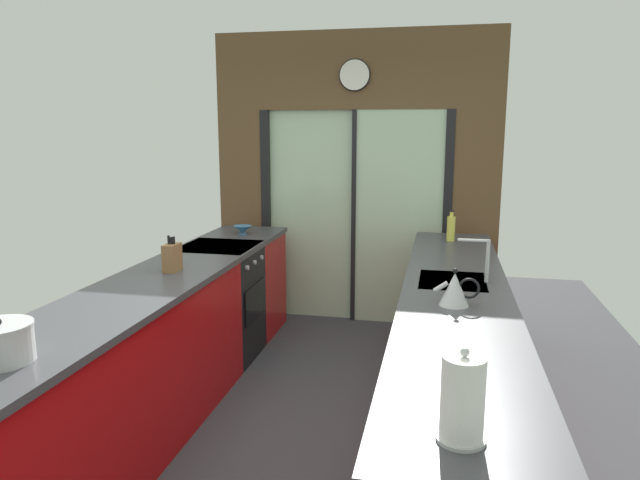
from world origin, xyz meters
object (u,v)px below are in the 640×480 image
Objects in this scene: knife_block at (172,257)px; soap_bottle at (451,228)px; stock_pot at (0,343)px; paper_towel_roll at (463,400)px; kettle at (455,289)px; oven_range at (220,302)px; mixing_bowl at (243,230)px.

soap_bottle is (1.78, 1.43, 0.02)m from knife_block.
paper_towel_roll is at bearing -7.41° from stock_pot.
knife_block is 1.82m from kettle.
paper_towel_roll reaches higher than knife_block.
stock_pot reaches higher than oven_range.
mixing_bowl reaches higher than oven_range.
paper_towel_roll reaches higher than stock_pot.
mixing_bowl is 3.59m from paper_towel_roll.
oven_range is 2.42m from stock_pot.
paper_towel_roll is at bearing -90.00° from soap_bottle.
kettle is 0.82× the size of paper_towel_roll.
oven_range is 3.55× the size of stock_pot.
mixing_bowl is at bearing 87.99° from oven_range.
knife_block is 0.93× the size of soap_bottle.
paper_towel_roll reaches higher than mixing_bowl.
kettle is at bearing 32.71° from stock_pot.
knife_block is at bearing -88.75° from oven_range.
oven_range is at bearing 124.74° from paper_towel_roll.
paper_towel_roll reaches higher than kettle.
soap_bottle is at bearing 2.11° from mixing_bowl.
soap_bottle reaches higher than mixing_bowl.
oven_range is 2.24m from kettle.
knife_block is at bearing -90.00° from mixing_bowl.
kettle reaches higher than mixing_bowl.
soap_bottle reaches higher than kettle.
knife_block is 2.50m from paper_towel_roll.
oven_range is 0.73m from mixing_bowl.
oven_range is 1.98m from soap_bottle.
paper_towel_roll is (-0.00, -3.18, 0.02)m from soap_bottle.
knife_block reaches higher than kettle.
kettle is (1.80, -1.22, 0.55)m from oven_range.
kettle is (1.78, -1.74, 0.05)m from mixing_bowl.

